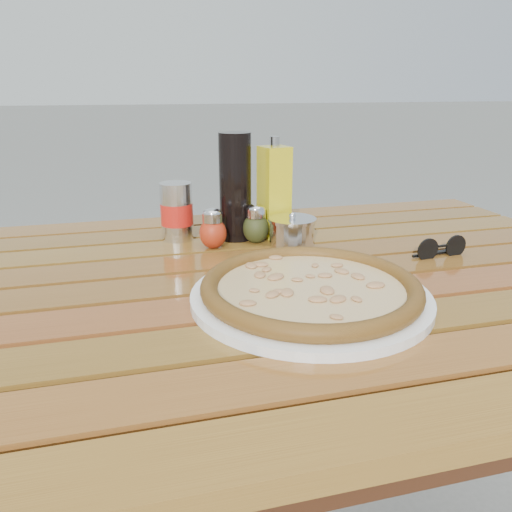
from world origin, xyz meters
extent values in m
cube|color=#3A230D|center=(0.64, 0.39, 0.35)|extent=(0.06, 0.06, 0.70)
cube|color=#361A0C|center=(0.00, 0.00, 0.70)|extent=(1.36, 0.86, 0.04)
cube|color=#5E3910|center=(0.00, -0.41, 0.73)|extent=(1.40, 0.09, 0.03)
cube|color=#5C3010|center=(0.00, -0.30, 0.73)|extent=(1.40, 0.09, 0.03)
cube|color=#52320E|center=(0.00, -0.20, 0.73)|extent=(1.40, 0.09, 0.03)
cube|color=#59290F|center=(0.00, -0.10, 0.73)|extent=(1.40, 0.09, 0.03)
cube|color=#4F2C0E|center=(0.00, 0.00, 0.73)|extent=(1.40, 0.09, 0.03)
cube|color=#502C0E|center=(0.00, 0.10, 0.73)|extent=(1.40, 0.09, 0.03)
cube|color=#54340E|center=(0.00, 0.20, 0.73)|extent=(1.40, 0.09, 0.03)
cube|color=#4E2F0D|center=(0.00, 0.30, 0.73)|extent=(1.40, 0.09, 0.03)
cube|color=#542F0E|center=(0.00, 0.41, 0.73)|extent=(1.40, 0.09, 0.03)
cylinder|color=white|center=(0.05, -0.12, 0.76)|extent=(0.42, 0.42, 0.01)
cylinder|color=#F8E8B2|center=(0.05, -0.12, 0.77)|extent=(0.33, 0.33, 0.01)
torus|color=black|center=(0.05, -0.12, 0.77)|extent=(0.35, 0.35, 0.03)
ellipsoid|color=red|center=(-0.05, 0.18, 0.78)|extent=(0.06, 0.06, 0.06)
cylinder|color=silver|center=(-0.05, 0.18, 0.81)|extent=(0.04, 0.04, 0.02)
ellipsoid|color=white|center=(-0.05, 0.18, 0.82)|extent=(0.04, 0.04, 0.02)
ellipsoid|color=#363C18|center=(0.04, 0.19, 0.78)|extent=(0.05, 0.05, 0.06)
cylinder|color=white|center=(0.04, 0.19, 0.81)|extent=(0.04, 0.04, 0.02)
ellipsoid|color=silver|center=(0.04, 0.19, 0.82)|extent=(0.04, 0.04, 0.02)
cylinder|color=black|center=(0.01, 0.23, 0.86)|extent=(0.08, 0.08, 0.22)
cylinder|color=silver|center=(-0.11, 0.25, 0.81)|extent=(0.08, 0.08, 0.12)
cylinder|color=red|center=(-0.11, 0.25, 0.81)|extent=(0.08, 0.08, 0.04)
cube|color=gold|center=(0.09, 0.23, 0.84)|extent=(0.07, 0.07, 0.19)
cylinder|color=silver|center=(0.09, 0.23, 0.95)|extent=(0.02, 0.02, 0.02)
cylinder|color=silver|center=(0.11, 0.14, 0.78)|extent=(0.11, 0.11, 0.05)
cylinder|color=silver|center=(0.11, 0.14, 0.81)|extent=(0.12, 0.12, 0.01)
sphere|color=silver|center=(0.11, 0.14, 0.81)|extent=(0.02, 0.02, 0.01)
cylinder|color=black|center=(0.33, 0.01, 0.77)|extent=(0.04, 0.01, 0.04)
cylinder|color=black|center=(0.39, 0.01, 0.77)|extent=(0.04, 0.01, 0.04)
cube|color=black|center=(0.36, 0.01, 0.77)|extent=(0.02, 0.01, 0.00)
cube|color=black|center=(0.35, 0.02, 0.75)|extent=(0.09, 0.01, 0.00)
cube|color=black|center=(0.37, 0.03, 0.75)|extent=(0.09, 0.01, 0.00)
camera|label=1|loc=(-0.21, -0.77, 1.06)|focal=35.00mm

